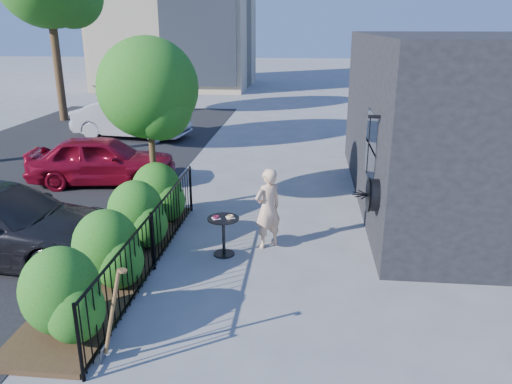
# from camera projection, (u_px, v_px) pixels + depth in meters

# --- Properties ---
(ground) EXTENTS (120.00, 120.00, 0.00)m
(ground) POSITION_uv_depth(u_px,v_px,m) (237.00, 273.00, 8.88)
(ground) COLOR gray
(ground) RESTS_ON ground
(shop_building) EXTENTS (6.22, 9.00, 4.00)m
(shop_building) POSITION_uv_depth(u_px,v_px,m) (488.00, 121.00, 11.95)
(shop_building) COLOR black
(shop_building) RESTS_ON ground
(fence) EXTENTS (0.05, 6.05, 1.10)m
(fence) POSITION_uv_depth(u_px,v_px,m) (153.00, 241.00, 8.85)
(fence) COLOR black
(fence) RESTS_ON ground
(planting_bed) EXTENTS (1.30, 6.00, 0.08)m
(planting_bed) POSITION_uv_depth(u_px,v_px,m) (117.00, 265.00, 9.08)
(planting_bed) COLOR #382616
(planting_bed) RESTS_ON ground
(shrubs) EXTENTS (1.10, 5.60, 1.24)m
(shrubs) POSITION_uv_depth(u_px,v_px,m) (121.00, 230.00, 8.96)
(shrubs) COLOR #286116
(shrubs) RESTS_ON ground
(patio_tree) EXTENTS (2.20, 2.20, 3.94)m
(patio_tree) POSITION_uv_depth(u_px,v_px,m) (151.00, 94.00, 10.82)
(patio_tree) COLOR #3F2B19
(patio_tree) RESTS_ON ground
(cafe_table) EXTENTS (0.60, 0.60, 0.81)m
(cafe_table) POSITION_uv_depth(u_px,v_px,m) (224.00, 229.00, 9.44)
(cafe_table) COLOR black
(cafe_table) RESTS_ON ground
(woman) EXTENTS (0.70, 0.67, 1.61)m
(woman) POSITION_uv_depth(u_px,v_px,m) (268.00, 208.00, 9.72)
(woman) COLOR beige
(woman) RESTS_ON ground
(shovel) EXTENTS (0.47, 0.18, 1.40)m
(shovel) POSITION_uv_depth(u_px,v_px,m) (110.00, 321.00, 6.36)
(shovel) COLOR brown
(shovel) RESTS_ON ground
(car_red) EXTENTS (4.13, 2.11, 1.35)m
(car_red) POSITION_uv_depth(u_px,v_px,m) (102.00, 160.00, 13.70)
(car_red) COLOR maroon
(car_red) RESTS_ON ground
(car_silver) EXTENTS (4.64, 2.15, 1.47)m
(car_silver) POSITION_uv_depth(u_px,v_px,m) (131.00, 119.00, 19.28)
(car_silver) COLOR #BBBBC0
(car_silver) RESTS_ON ground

